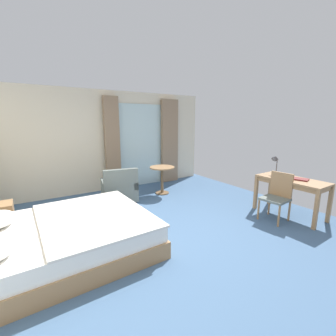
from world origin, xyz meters
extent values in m
cube|color=#426084|center=(0.00, 0.00, -0.05)|extent=(6.10, 6.66, 0.10)
cube|color=beige|center=(0.00, 3.07, 1.30)|extent=(5.70, 0.12, 2.60)
cube|color=silver|center=(0.90, 2.99, 1.14)|extent=(1.33, 0.02, 2.29)
cube|color=#897056|center=(0.02, 2.89, 1.22)|extent=(0.39, 0.10, 2.45)
cube|color=#897056|center=(1.79, 2.89, 1.22)|extent=(0.55, 0.10, 2.45)
cube|color=#9E754C|center=(-1.53, 0.33, 0.12)|extent=(2.24, 1.91, 0.24)
cube|color=white|center=(-1.53, 0.33, 0.35)|extent=(2.17, 1.85, 0.21)
cube|color=silver|center=(-1.17, 0.34, 0.47)|extent=(1.49, 1.87, 0.03)
cube|color=#9E754C|center=(2.37, -0.58, 0.72)|extent=(0.60, 1.24, 0.04)
cube|color=#9E754C|center=(2.37, -0.58, 0.66)|extent=(0.55, 1.18, 0.08)
cube|color=#9E754C|center=(2.64, -1.16, 0.35)|extent=(0.06, 0.06, 0.70)
cube|color=#9E754C|center=(2.61, 0.01, 0.35)|extent=(0.06, 0.06, 0.70)
cube|color=#9E754C|center=(2.12, -1.17, 0.35)|extent=(0.06, 0.06, 0.70)
cube|color=#9E754C|center=(2.10, 0.00, 0.35)|extent=(0.06, 0.06, 0.70)
cube|color=slate|center=(1.88, -0.57, 0.41)|extent=(0.47, 0.47, 0.04)
cube|color=#9E754C|center=(2.08, -0.55, 0.66)|extent=(0.07, 0.41, 0.46)
cylinder|color=#9E754C|center=(1.67, -0.39, 0.20)|extent=(0.04, 0.04, 0.39)
cylinder|color=#9E754C|center=(1.71, -0.78, 0.20)|extent=(0.04, 0.04, 0.39)
cylinder|color=#9E754C|center=(2.06, -0.35, 0.20)|extent=(0.04, 0.04, 0.39)
cylinder|color=#9E754C|center=(2.09, -0.74, 0.20)|extent=(0.04, 0.04, 0.39)
cylinder|color=#4C4C51|center=(2.36, -0.24, 0.74)|extent=(0.13, 0.13, 0.02)
cylinder|color=#4C4C51|center=(2.36, -0.24, 0.90)|extent=(0.02, 0.02, 0.30)
cone|color=#4C4C51|center=(2.47, -0.13, 1.08)|extent=(0.18, 0.16, 0.18)
cube|color=maroon|center=(2.42, -0.70, 0.75)|extent=(0.29, 0.33, 0.02)
cube|color=slate|center=(-0.22, 1.89, 0.23)|extent=(0.85, 0.88, 0.26)
cube|color=slate|center=(-0.28, 1.57, 0.60)|extent=(0.73, 0.25, 0.48)
cube|color=slate|center=(0.08, 1.83, 0.44)|extent=(0.24, 0.76, 0.16)
cube|color=slate|center=(-0.53, 1.94, 0.44)|extent=(0.24, 0.76, 0.16)
cylinder|color=#4C3D2D|center=(0.13, 2.15, 0.05)|extent=(0.04, 0.04, 0.10)
cylinder|color=#4C3D2D|center=(-0.46, 2.25, 0.05)|extent=(0.04, 0.04, 0.10)
cylinder|color=#4C3D2D|center=(0.02, 1.52, 0.05)|extent=(0.04, 0.04, 0.10)
cylinder|color=#4C3D2D|center=(-0.58, 1.63, 0.05)|extent=(0.04, 0.04, 0.10)
cylinder|color=#9E754C|center=(0.95, 1.94, 0.68)|extent=(0.63, 0.63, 0.03)
cylinder|color=brown|center=(0.95, 1.94, 0.33)|extent=(0.07, 0.07, 0.67)
cylinder|color=brown|center=(0.95, 1.94, 0.01)|extent=(0.34, 0.34, 0.02)
camera|label=1|loc=(-1.93, -2.88, 1.82)|focal=24.29mm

